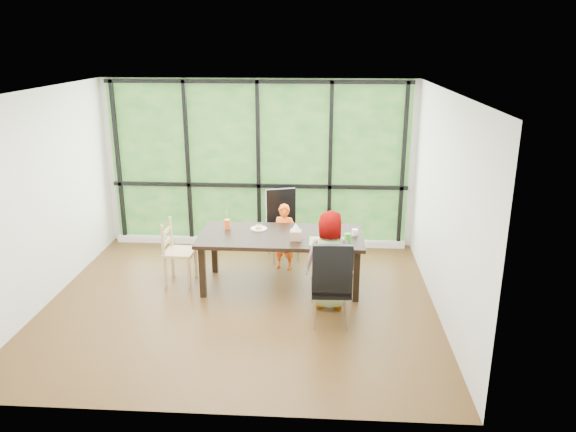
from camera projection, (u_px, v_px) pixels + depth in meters
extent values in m
plane|color=black|center=(241.00, 302.00, 7.20)|extent=(5.00, 5.00, 0.00)
plane|color=silver|center=(259.00, 164.00, 8.93)|extent=(5.00, 0.00, 5.00)
cube|color=#1A4C19|center=(259.00, 164.00, 8.91)|extent=(4.80, 0.02, 2.65)
cube|color=silver|center=(259.00, 241.00, 9.23)|extent=(4.80, 0.12, 0.10)
cube|color=black|center=(281.00, 260.00, 7.59)|extent=(2.25, 1.12, 0.75)
cube|color=black|center=(283.00, 226.00, 8.47)|extent=(0.57, 0.57, 1.08)
cube|color=black|center=(331.00, 282.00, 6.52)|extent=(0.48, 0.48, 1.08)
cube|color=tan|center=(180.00, 252.00, 7.68)|extent=(0.41, 0.43, 0.90)
imported|color=#FB5E12|center=(284.00, 237.00, 8.13)|extent=(0.41, 0.31, 0.99)
imported|color=slate|center=(330.00, 260.00, 6.92)|extent=(0.62, 0.41, 1.27)
cube|color=tan|center=(327.00, 241.00, 7.21)|extent=(0.47, 0.35, 0.01)
cylinder|color=white|center=(259.00, 229.00, 7.69)|extent=(0.23, 0.23, 0.01)
cylinder|color=white|center=(324.00, 240.00, 7.24)|extent=(0.23, 0.23, 0.01)
cylinder|color=orange|center=(227.00, 224.00, 7.70)|extent=(0.08, 0.08, 0.13)
cylinder|color=green|center=(347.00, 238.00, 7.14)|extent=(0.09, 0.09, 0.14)
cylinder|color=white|center=(355.00, 232.00, 7.44)|extent=(0.08, 0.08, 0.08)
cube|color=tan|center=(296.00, 235.00, 7.27)|extent=(0.15, 0.15, 0.13)
cylinder|color=white|center=(227.00, 217.00, 7.67)|extent=(0.01, 0.04, 0.20)
cylinder|color=pink|center=(348.00, 230.00, 7.11)|extent=(0.01, 0.04, 0.20)
cone|color=white|center=(296.00, 227.00, 7.23)|extent=(0.12, 0.12, 0.11)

